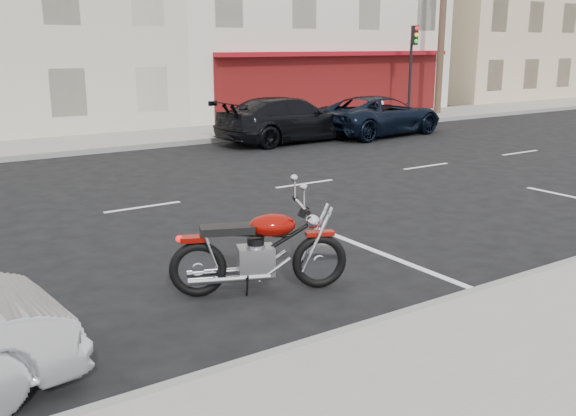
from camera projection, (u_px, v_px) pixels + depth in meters
name	position (u px, v px, depth m)	size (l,w,h in m)	color
ground	(230.00, 195.00, 13.99)	(120.00, 120.00, 0.00)	black
curb_near	(116.00, 408.00, 5.64)	(80.00, 0.12, 0.16)	gray
bldg_far_east	(469.00, 6.00, 39.78)	(12.00, 12.00, 11.00)	#C8B18E
utility_pole	(443.00, 8.00, 28.10)	(1.80, 0.30, 9.00)	#422D1E
traffic_light	(412.00, 59.00, 27.35)	(0.26, 0.30, 3.80)	black
fire_hydrant	(381.00, 109.00, 27.18)	(0.20, 0.20, 0.72)	beige
motorcycle	(322.00, 249.00, 8.53)	(2.22, 1.13, 1.18)	black
suv_far	(380.00, 115.00, 23.03)	(2.33, 5.04, 1.40)	black
car_far	(289.00, 119.00, 21.38)	(2.10, 5.16, 1.50)	black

